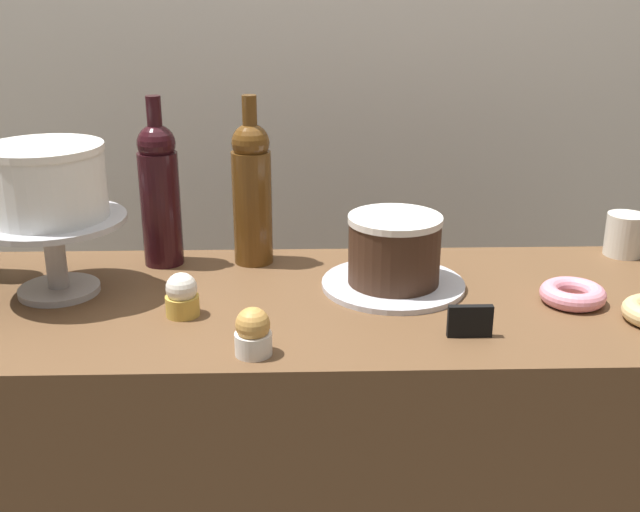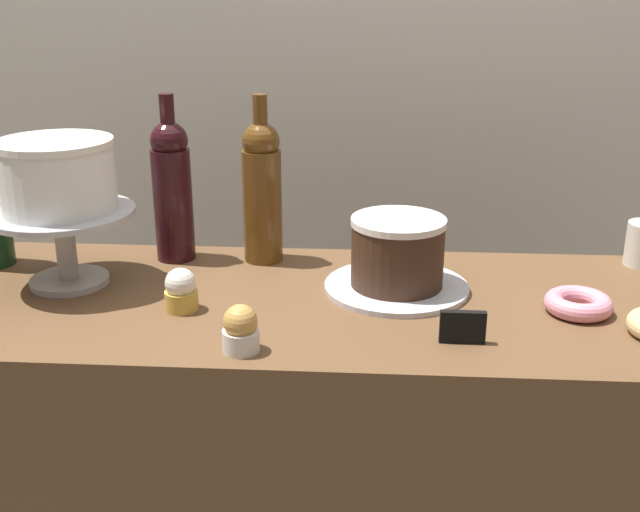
# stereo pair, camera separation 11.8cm
# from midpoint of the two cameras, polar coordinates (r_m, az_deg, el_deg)

# --- Properties ---
(back_wall) EXTENTS (6.00, 0.05, 2.60)m
(back_wall) POSITION_cam_midpoint_polar(r_m,az_deg,el_deg) (2.08, 3.30, 16.15)
(back_wall) COLOR silver
(back_wall) RESTS_ON ground_plane
(cake_stand_pedestal) EXTENTS (0.26, 0.26, 0.14)m
(cake_stand_pedestal) POSITION_cam_midpoint_polar(r_m,az_deg,el_deg) (1.44, -16.13, 1.56)
(cake_stand_pedestal) COLOR #B2B2B7
(cake_stand_pedestal) RESTS_ON display_counter
(white_layer_cake) EXTENTS (0.20, 0.20, 0.13)m
(white_layer_cake) POSITION_cam_midpoint_polar(r_m,az_deg,el_deg) (1.41, -16.55, 5.70)
(white_layer_cake) COLOR white
(white_layer_cake) RESTS_ON cake_stand_pedestal
(silver_serving_platter) EXTENTS (0.26, 0.26, 0.01)m
(silver_serving_platter) POSITION_cam_midpoint_polar(r_m,az_deg,el_deg) (1.40, 8.06, -2.31)
(silver_serving_platter) COLOR silver
(silver_serving_platter) RESTS_ON display_counter
(chocolate_round_cake) EXTENTS (0.17, 0.17, 0.12)m
(chocolate_round_cake) POSITION_cam_midpoint_polar(r_m,az_deg,el_deg) (1.38, 8.20, 0.28)
(chocolate_round_cake) COLOR #3D2619
(chocolate_round_cake) RESTS_ON silver_serving_platter
(wine_bottle_amber) EXTENTS (0.08, 0.08, 0.33)m
(wine_bottle_amber) POSITION_cam_midpoint_polar(r_m,az_deg,el_deg) (1.49, -2.03, 4.92)
(wine_bottle_amber) COLOR #5B3814
(wine_bottle_amber) RESTS_ON display_counter
(wine_bottle_dark_red) EXTENTS (0.08, 0.08, 0.33)m
(wine_bottle_dark_red) POSITION_cam_midpoint_polar(r_m,az_deg,el_deg) (1.52, -8.66, 4.95)
(wine_bottle_dark_red) COLOR black
(wine_bottle_dark_red) RESTS_ON display_counter
(cupcake_vanilla) EXTENTS (0.06, 0.06, 0.07)m
(cupcake_vanilla) POSITION_cam_midpoint_polar(r_m,az_deg,el_deg) (1.30, -7.68, -2.59)
(cupcake_vanilla) COLOR gold
(cupcake_vanilla) RESTS_ON display_counter
(cupcake_caramel) EXTENTS (0.06, 0.06, 0.07)m
(cupcake_caramel) POSITION_cam_midpoint_polar(r_m,az_deg,el_deg) (1.16, -2.96, -5.51)
(cupcake_caramel) COLOR white
(cupcake_caramel) RESTS_ON display_counter
(donut_pink) EXTENTS (0.11, 0.11, 0.03)m
(donut_pink) POSITION_cam_midpoint_polar(r_m,az_deg,el_deg) (1.38, 20.87, -3.35)
(donut_pink) COLOR pink
(donut_pink) RESTS_ON display_counter
(price_sign_chalkboard) EXTENTS (0.07, 0.01, 0.05)m
(price_sign_chalkboard) POSITION_cam_midpoint_polar(r_m,az_deg,el_deg) (1.22, 13.24, -5.18)
(price_sign_chalkboard) COLOR black
(price_sign_chalkboard) RESTS_ON display_counter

